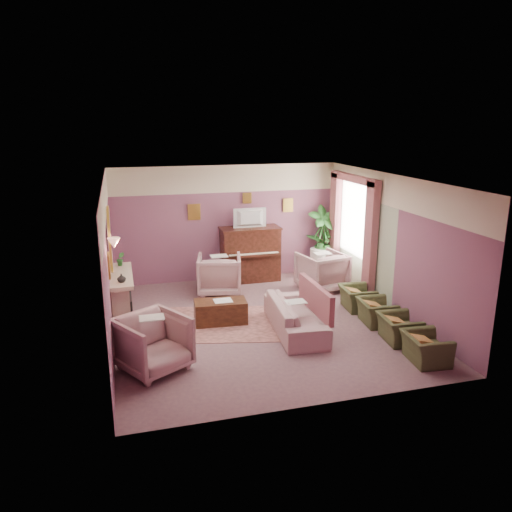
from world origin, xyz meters
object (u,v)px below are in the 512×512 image
object	(u,v)px
piano	(250,255)
olive_chair_d	(357,294)
side_table	(320,262)
television	(251,217)
floral_armchair_front	(153,341)
coffee_table	(221,312)
floral_armchair_left	(219,272)
olive_chair_c	(376,308)
floral_armchair_right	(322,269)
olive_chair_a	(426,344)
sofa	(295,310)
olive_chair_b	(399,324)

from	to	relation	value
piano	olive_chair_d	xyz separation A→B (m)	(1.65, -2.48, -0.33)
side_table	television	bearing A→B (deg)	178.35
floral_armchair_front	piano	bearing A→B (deg)	56.88
coffee_table	olive_chair_d	size ratio (longest dim) A/B	1.36
floral_armchair_left	side_table	distance (m)	2.81
piano	floral_armchair_front	size ratio (longest dim) A/B	1.41
floral_armchair_front	olive_chair_c	distance (m)	4.36
olive_chair_c	olive_chair_d	distance (m)	0.82
piano	floral_armchair_left	xyz separation A→B (m)	(-0.92, -0.76, -0.15)
floral_armchair_right	side_table	xyz separation A→B (m)	(0.40, 1.05, -0.15)
olive_chair_a	olive_chair_c	world-z (taller)	same
olive_chair_d	sofa	bearing A→B (deg)	-156.39
floral_armchair_left	olive_chair_d	distance (m)	3.10
piano	olive_chair_d	size ratio (longest dim) A/B	1.90
floral_armchair_right	side_table	size ratio (longest dim) A/B	1.42
television	olive_chair_a	distance (m)	5.32
television	side_table	bearing A→B (deg)	-1.65
coffee_table	floral_armchair_right	size ratio (longest dim) A/B	1.01
floral_armchair_front	olive_chair_c	world-z (taller)	floral_armchair_front
floral_armchair_front	olive_chair_a	distance (m)	4.39
olive_chair_a	olive_chair_b	bearing A→B (deg)	90.00
floral_armchair_left	floral_armchair_right	distance (m)	2.37
coffee_table	sofa	size ratio (longest dim) A/B	0.50
floral_armchair_right	olive_chair_a	bearing A→B (deg)	-86.36
sofa	side_table	size ratio (longest dim) A/B	2.87
television	olive_chair_c	size ratio (longest dim) A/B	1.09
floral_armchair_right	floral_armchair_front	xyz separation A→B (m)	(-4.05, -2.89, 0.00)
olive_chair_a	olive_chair_c	bearing A→B (deg)	90.00
coffee_table	side_table	world-z (taller)	side_table
floral_armchair_right	olive_chair_a	xyz separation A→B (m)	(0.24, -3.79, -0.18)
floral_armchair_front	olive_chair_b	bearing A→B (deg)	-1.07
coffee_table	side_table	size ratio (longest dim) A/B	1.43
floral_armchair_left	floral_armchair_front	world-z (taller)	same
coffee_table	olive_chair_a	size ratio (longest dim) A/B	1.36
olive_chair_c	side_table	world-z (taller)	side_table
olive_chair_b	floral_armchair_front	bearing A→B (deg)	178.93
floral_armchair_right	side_table	world-z (taller)	floral_armchair_right
sofa	floral_armchair_front	xyz separation A→B (m)	(-2.66, -0.85, 0.09)
floral_armchair_right	floral_armchair_front	world-z (taller)	same
piano	sofa	world-z (taller)	piano
sofa	side_table	distance (m)	3.57
floral_armchair_left	olive_chair_c	size ratio (longest dim) A/B	1.35
coffee_table	olive_chair_d	xyz separation A→B (m)	(2.90, -0.02, 0.09)
piano	floral_armchair_front	distance (m)	4.83
sofa	olive_chair_c	world-z (taller)	sofa
television	side_table	world-z (taller)	television
sofa	floral_armchair_right	bearing A→B (deg)	55.83
coffee_table	sofa	world-z (taller)	sofa
piano	coffee_table	xyz separation A→B (m)	(-1.25, -2.46, -0.43)
olive_chair_a	piano	bearing A→B (deg)	108.49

